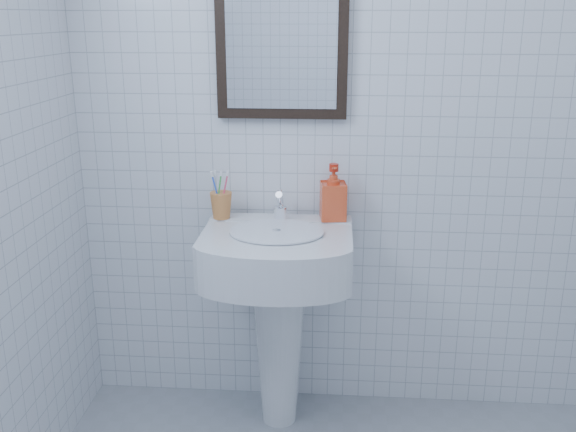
{
  "coord_description": "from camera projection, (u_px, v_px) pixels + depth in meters",
  "views": [
    {
      "loc": [
        -0.05,
        -1.3,
        1.62
      ],
      "look_at": [
        -0.22,
        0.86,
        0.94
      ],
      "focal_mm": 40.0,
      "sensor_mm": 36.0,
      "label": 1
    }
  ],
  "objects": [
    {
      "name": "toothbrush_cup",
      "position": [
        221.0,
        205.0,
        2.53
      ],
      "size": [
        0.1,
        0.1,
        0.1
      ],
      "primitive_type": null,
      "rotation": [
        0.0,
        0.0,
        -0.16
      ],
      "color": "#CD7939",
      "rests_on": "washbasin"
    },
    {
      "name": "wall_mirror",
      "position": [
        282.0,
        36.0,
        2.4
      ],
      "size": [
        0.5,
        0.04,
        0.62
      ],
      "color": "black",
      "rests_on": "wall_back"
    },
    {
      "name": "faucet",
      "position": [
        280.0,
        207.0,
        2.51
      ],
      "size": [
        0.05,
        0.11,
        0.13
      ],
      "color": "white",
      "rests_on": "washbasin"
    },
    {
      "name": "washbasin",
      "position": [
        278.0,
        295.0,
        2.51
      ],
      "size": [
        0.56,
        0.41,
        0.86
      ],
      "color": "silver",
      "rests_on": "ground"
    },
    {
      "name": "wall_back",
      "position": [
        351.0,
        116.0,
        2.49
      ],
      "size": [
        2.2,
        0.02,
        2.5
      ],
      "primitive_type": "cube",
      "color": "white",
      "rests_on": "ground"
    },
    {
      "name": "soap_dispenser",
      "position": [
        333.0,
        192.0,
        2.5
      ],
      "size": [
        0.11,
        0.11,
        0.22
      ],
      "primitive_type": "imported",
      "rotation": [
        0.0,
        0.0,
        0.12
      ],
      "color": "red",
      "rests_on": "washbasin"
    }
  ]
}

